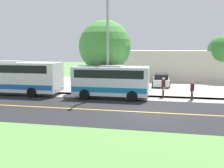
% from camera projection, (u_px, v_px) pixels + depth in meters
% --- Properties ---
extents(ground_plane, '(120.00, 120.00, 0.00)m').
position_uv_depth(ground_plane, '(148.00, 112.00, 17.20)').
color(ground_plane, '#548442').
extents(road_surface, '(8.00, 100.00, 0.01)m').
position_uv_depth(road_surface, '(148.00, 112.00, 17.19)').
color(road_surface, black).
rests_on(road_surface, ground).
extents(sidewalk, '(2.40, 100.00, 0.01)m').
position_uv_depth(sidewalk, '(151.00, 98.00, 22.24)').
color(sidewalk, '#9E9991').
rests_on(sidewalk, ground).
extents(parking_lot_surface, '(14.00, 36.00, 0.01)m').
position_uv_depth(parking_lot_surface, '(180.00, 87.00, 28.65)').
color(parking_lot_surface, '#B2ADA3').
rests_on(parking_lot_surface, ground).
extents(road_centre_line, '(0.16, 100.00, 0.00)m').
position_uv_depth(road_centre_line, '(148.00, 112.00, 17.19)').
color(road_centre_line, gold).
rests_on(road_centre_line, ground).
extents(shuttle_bus_front, '(2.77, 6.74, 2.91)m').
position_uv_depth(shuttle_bus_front, '(111.00, 80.00, 22.09)').
color(shuttle_bus_front, silver).
rests_on(shuttle_bus_front, ground).
extents(transit_bus_rear, '(2.76, 11.00, 3.20)m').
position_uv_depth(transit_bus_rear, '(6.00, 76.00, 24.09)').
color(transit_bus_rear, white).
rests_on(transit_bus_rear, ground).
extents(pedestrian_with_bags, '(0.72, 0.34, 1.62)m').
position_uv_depth(pedestrian_with_bags, '(192.00, 90.00, 21.10)').
color(pedestrian_with_bags, '#262628').
rests_on(pedestrian_with_bags, ground).
extents(pedestrian_waiting, '(0.72, 0.34, 1.83)m').
position_uv_depth(pedestrian_waiting, '(163.00, 87.00, 22.17)').
color(pedestrian_waiting, '#4C1919').
rests_on(pedestrian_waiting, ground).
extents(street_light_pole, '(1.97, 0.24, 8.96)m').
position_uv_depth(street_light_pole, '(107.00, 43.00, 22.02)').
color(street_light_pole, '#9E9EA3').
rests_on(street_light_pole, ground).
extents(parked_car_near, '(4.42, 2.07, 1.45)m').
position_uv_depth(parked_car_near, '(161.00, 80.00, 29.26)').
color(parked_car_near, silver).
rests_on(parked_car_near, ground).
extents(tree_curbside, '(5.16, 5.16, 7.16)m').
position_uv_depth(tree_curbside, '(105.00, 46.00, 24.65)').
color(tree_curbside, '#4C3826').
rests_on(tree_curbside, ground).
extents(tree_lot_edge, '(3.61, 3.61, 6.02)m').
position_uv_depth(tree_lot_edge, '(222.00, 50.00, 31.86)').
color(tree_lot_edge, brown).
rests_on(tree_lot_edge, ground).
extents(commercial_building, '(10.00, 18.93, 4.06)m').
position_uv_depth(commercial_building, '(159.00, 64.00, 37.60)').
color(commercial_building, beige).
rests_on(commercial_building, ground).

